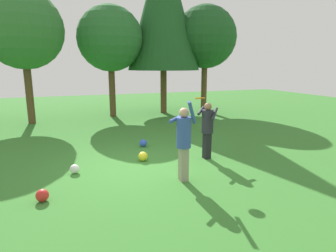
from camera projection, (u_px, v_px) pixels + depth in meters
The scene contains 12 objects.
ground_plane at pixel (142, 167), 7.74m from camera, with size 40.00×40.00×0.00m, color #387A2D.
person_thrower at pixel (184, 138), 6.66m from camera, with size 0.69×0.69×1.94m.
person_catcher at pixel (207, 126), 8.30m from camera, with size 0.73×0.74×1.65m.
frisbee at pixel (200, 98), 7.24m from camera, with size 0.29×0.29×0.07m.
ball_red at pixel (42, 195), 5.79m from camera, with size 0.26×0.26×0.26m, color red.
ball_white at pixel (75, 169), 7.29m from camera, with size 0.24×0.24×0.24m, color white.
ball_blue at pixel (143, 143), 9.67m from camera, with size 0.26×0.26×0.26m, color blue.
ball_yellow at pixel (143, 156), 8.24m from camera, with size 0.27×0.27×0.27m, color yellow.
tree_right at pixel (163, 3), 15.39m from camera, with size 3.98×3.98×9.50m.
tree_center at pixel (110, 39), 14.66m from camera, with size 3.34×3.34×5.70m.
tree_left at pixel (23, 30), 12.71m from camera, with size 3.52×3.52×6.02m.
tree_far_right at pixel (205, 37), 16.34m from camera, with size 3.53×3.53×6.04m.
Camera 1 is at (-1.82, -7.14, 2.71)m, focal length 30.68 mm.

